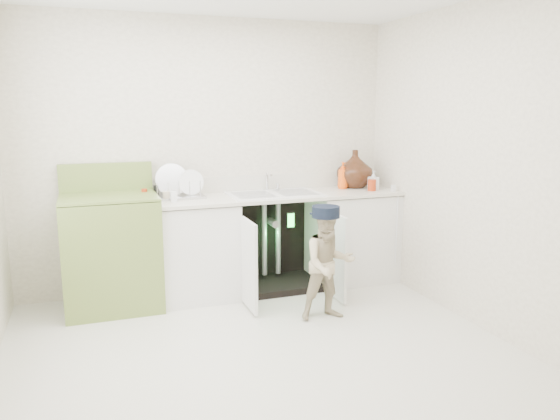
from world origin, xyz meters
The scene contains 5 objects.
ground centered at (0.00, 0.00, 0.00)m, with size 3.50×3.50×0.00m, color #BCB6A5.
room_shell centered at (0.00, 0.00, 1.25)m, with size 6.00×5.50×1.26m.
counter_run centered at (0.59, 1.21, 0.49)m, with size 2.44×1.02×1.27m.
avocado_stove centered at (-0.92, 1.18, 0.50)m, with size 0.78×0.65×1.22m.
repair_worker centered at (0.70, 0.32, 0.47)m, with size 0.46×0.73×0.93m.
Camera 1 is at (-1.09, -3.52, 1.71)m, focal length 35.00 mm.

